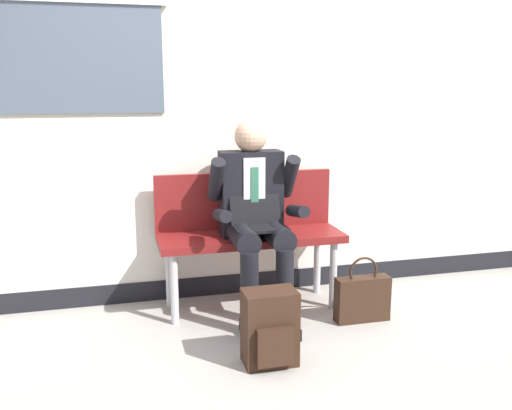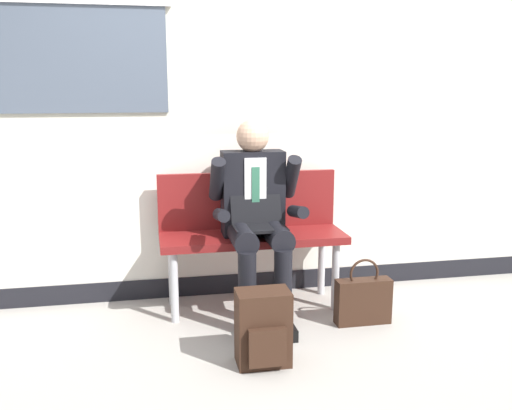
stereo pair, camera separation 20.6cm
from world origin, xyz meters
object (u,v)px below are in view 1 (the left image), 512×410
object	(u,v)px
backpack	(270,329)
handbag	(362,298)
person_seated	(256,213)
bench_with_person	(248,226)

from	to	relation	value
backpack	handbag	bearing A→B (deg)	28.98
backpack	person_seated	bearing A→B (deg)	81.96
person_seated	handbag	xyz separation A→B (m)	(0.63, -0.27, -0.53)
bench_with_person	person_seated	world-z (taller)	person_seated
backpack	bench_with_person	bearing A→B (deg)	83.77
handbag	bench_with_person	bearing A→B (deg)	143.61
person_seated	handbag	size ratio (longest dim) A/B	2.98
person_seated	backpack	world-z (taller)	person_seated
person_seated	backpack	bearing A→B (deg)	-98.04
backpack	handbag	distance (m)	0.83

